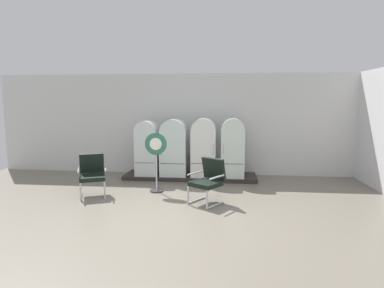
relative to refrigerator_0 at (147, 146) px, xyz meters
The scene contains 11 objects.
ground 3.25m from the refrigerator_0, 67.68° to the right, with size 12.00×10.00×0.05m, color #726A5D.
back_wall 1.53m from the refrigerator_0, 33.38° to the left, with size 11.76×0.12×2.93m.
side_wall_right 5.88m from the refrigerator_0, ahead, with size 0.16×2.20×2.93m.
display_plinth 1.47m from the refrigerator_0, ahead, with size 3.65×0.95×0.11m, color #2E2723.
refrigerator_0 is the anchor object (origin of this frame).
refrigerator_1 0.75m from the refrigerator_0, ahead, with size 0.71×0.69×1.55m.
refrigerator_2 1.57m from the refrigerator_0, ahead, with size 0.66×0.64×1.58m.
refrigerator_3 2.35m from the refrigerator_0, ahead, with size 0.62×0.67×1.58m.
armchair_left 1.94m from the refrigerator_0, 116.88° to the right, with size 0.76×0.81×0.95m.
armchair_right 2.71m from the refrigerator_0, 47.76° to the right, with size 0.81×0.84×0.95m.
sign_stand 1.40m from the refrigerator_0, 67.39° to the right, with size 0.52×0.32×1.41m.
Camera 1 is at (0.95, -5.62, 2.12)m, focal length 29.70 mm.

